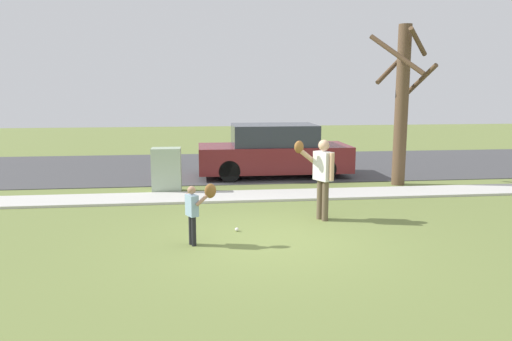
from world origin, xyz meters
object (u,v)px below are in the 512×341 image
(person_adult, at_px, (321,171))
(street_tree_near, at_px, (402,101))
(person_child, at_px, (196,206))
(utility_cabinet, at_px, (167,170))
(baseball, at_px, (237,229))
(parked_suv_maroon, at_px, (274,152))

(person_adult, bearing_deg, street_tree_near, -159.51)
(person_child, relative_size, utility_cabinet, 0.93)
(person_adult, height_order, person_child, person_adult)
(person_child, relative_size, baseball, 14.97)
(person_adult, height_order, baseball, person_adult)
(person_adult, height_order, parked_suv_maroon, person_adult)
(person_child, distance_m, utility_cabinet, 4.70)
(utility_cabinet, bearing_deg, parked_suv_maroon, 31.73)
(person_child, distance_m, baseball, 1.27)
(street_tree_near, distance_m, parked_suv_maroon, 4.14)
(parked_suv_maroon, bearing_deg, person_child, -109.89)
(street_tree_near, bearing_deg, person_child, -139.91)
(person_adult, distance_m, parked_suv_maroon, 5.25)
(street_tree_near, xyz_separation_m, parked_suv_maroon, (-3.37, 1.76, -1.62))
(person_child, bearing_deg, parked_suv_maroon, 43.07)
(person_child, bearing_deg, utility_cabinet, 72.95)
(person_child, xyz_separation_m, utility_cabinet, (-0.82, 4.63, -0.12))
(person_child, bearing_deg, person_adult, 1.03)
(person_adult, xyz_separation_m, baseball, (-1.82, -0.63, -1.01))
(street_tree_near, relative_size, parked_suv_maroon, 0.96)
(person_adult, distance_m, utility_cabinet, 4.73)
(street_tree_near, bearing_deg, utility_cabinet, -178.05)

